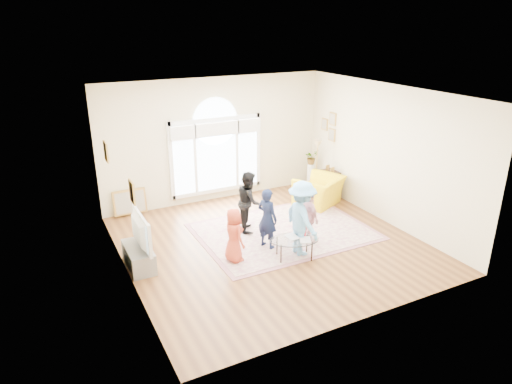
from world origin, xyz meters
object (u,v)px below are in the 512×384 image
area_rug (284,231)px  coffee_table (295,240)px  television (137,231)px  tv_console (139,257)px  armchair (319,191)px

area_rug → coffee_table: coffee_table is taller
television → area_rug: bearing=1.2°
area_rug → tv_console: size_ratio=3.60×
coffee_table → tv_console: bearing=176.4°
tv_console → armchair: (4.93, 1.08, 0.16)m
television → coffee_table: (2.86, -1.07, -0.36)m
area_rug → coffee_table: bearing=-110.5°
area_rug → television: television is taller
area_rug → television: (-3.28, -0.07, 0.74)m
television → armchair: bearing=12.3°
television → tv_console: bearing=180.0°
coffee_table → armchair: 2.98m
tv_console → coffee_table: (2.86, -1.07, 0.19)m
area_rug → coffee_table: (-0.43, -1.14, 0.39)m
area_rug → tv_console: tv_console is taller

